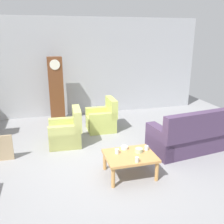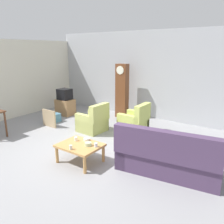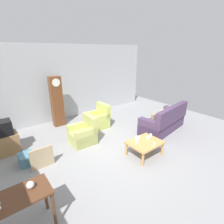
# 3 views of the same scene
# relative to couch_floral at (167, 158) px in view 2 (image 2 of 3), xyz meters

# --- Properties ---
(ground_plane) EXTENTS (10.40, 10.40, 0.00)m
(ground_plane) POSITION_rel_couch_floral_xyz_m (-2.19, 0.01, -0.36)
(ground_plane) COLOR gray
(garage_door_wall) EXTENTS (8.40, 0.16, 3.20)m
(garage_door_wall) POSITION_rel_couch_floral_xyz_m (-2.19, 3.61, 1.24)
(garage_door_wall) COLOR #ADAFB5
(garage_door_wall) RESTS_ON ground_plane
(pegboard_wall_left) EXTENTS (0.12, 6.40, 2.88)m
(pegboard_wall_left) POSITION_rel_couch_floral_xyz_m (-6.39, 0.41, 1.08)
(pegboard_wall_left) COLOR silver
(pegboard_wall_left) RESTS_ON ground_plane
(couch_floral) EXTENTS (2.20, 1.16, 1.04)m
(couch_floral) POSITION_rel_couch_floral_xyz_m (0.00, 0.00, 0.00)
(couch_floral) COLOR #4C3856
(couch_floral) RESTS_ON ground_plane
(armchair_olive_near) EXTENTS (0.83, 0.80, 0.92)m
(armchair_olive_near) POSITION_rel_couch_floral_xyz_m (-2.89, 1.10, -0.05)
(armchair_olive_near) COLOR #B7BC66
(armchair_olive_near) RESTS_ON ground_plane
(armchair_olive_far) EXTENTS (0.79, 0.76, 0.92)m
(armchair_olive_far) POSITION_rel_couch_floral_xyz_m (-1.81, 1.84, -0.05)
(armchair_olive_far) COLOR #BDC961
(armchair_olive_far) RESTS_ON ground_plane
(coffee_table_wood) EXTENTS (0.96, 0.76, 0.44)m
(coffee_table_wood) POSITION_rel_couch_floral_xyz_m (-1.83, -0.66, 0.02)
(coffee_table_wood) COLOR tan
(coffee_table_wood) RESTS_ON ground_plane
(grandfather_clock) EXTENTS (0.44, 0.30, 2.02)m
(grandfather_clock) POSITION_rel_couch_floral_xyz_m (-3.00, 2.97, 0.66)
(grandfather_clock) COLOR brown
(grandfather_clock) RESTS_ON ground_plane
(tv_stand_cabinet) EXTENTS (0.68, 0.52, 0.62)m
(tv_stand_cabinet) POSITION_rel_couch_floral_xyz_m (-5.03, 1.96, -0.05)
(tv_stand_cabinet) COLOR #997047
(tv_stand_cabinet) RESTS_ON ground_plane
(tv_crt) EXTENTS (0.48, 0.44, 0.42)m
(tv_crt) POSITION_rel_couch_floral_xyz_m (-5.03, 1.96, 0.47)
(tv_crt) COLOR black
(tv_crt) RESTS_ON tv_stand_cabinet
(framed_picture_leaning) EXTENTS (0.60, 0.05, 0.58)m
(framed_picture_leaning) POSITION_rel_couch_floral_xyz_m (-4.39, 0.61, -0.07)
(framed_picture_leaning) COLOR tan
(framed_picture_leaning) RESTS_ON ground_plane
(storage_box_blue) EXTENTS (0.38, 0.44, 0.30)m
(storage_box_blue) POSITION_rel_couch_floral_xyz_m (-4.70, 1.03, -0.21)
(storage_box_blue) COLOR teal
(storage_box_blue) RESTS_ON ground_plane
(cup_white_porcelain) EXTENTS (0.08, 0.08, 0.09)m
(cup_white_porcelain) POSITION_rel_couch_floral_xyz_m (-2.06, -0.55, 0.13)
(cup_white_porcelain) COLOR white
(cup_white_porcelain) RESTS_ON coffee_table_wood
(cup_blue_rimmed) EXTENTS (0.08, 0.08, 0.09)m
(cup_blue_rimmed) POSITION_rel_couch_floral_xyz_m (-1.45, -0.56, 0.13)
(cup_blue_rimmed) COLOR silver
(cup_blue_rimmed) RESTS_ON coffee_table_wood
(cup_cream_tall) EXTENTS (0.07, 0.07, 0.10)m
(cup_cream_tall) POSITION_rel_couch_floral_xyz_m (-1.81, -0.98, 0.13)
(cup_cream_tall) COLOR beige
(cup_cream_tall) RESTS_ON coffee_table_wood
(bowl_white_stacked) EXTENTS (0.15, 0.15, 0.06)m
(bowl_white_stacked) POSITION_rel_couch_floral_xyz_m (-1.86, -0.40, 0.11)
(bowl_white_stacked) COLOR white
(bowl_white_stacked) RESTS_ON coffee_table_wood
(bowl_shallow_green) EXTENTS (0.15, 0.15, 0.08)m
(bowl_shallow_green) POSITION_rel_couch_floral_xyz_m (-1.63, -0.61, 0.12)
(bowl_shallow_green) COLOR #B2C69E
(bowl_shallow_green) RESTS_ON coffee_table_wood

